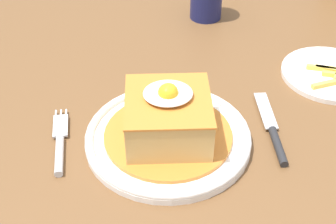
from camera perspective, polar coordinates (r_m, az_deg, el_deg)
The scene contains 6 objects.
dining_table at distance 0.84m, azimuth -0.27°, elevation -3.74°, with size 1.29×1.09×0.78m.
main_plate at distance 0.69m, azimuth 0.06°, elevation -3.06°, with size 0.24×0.24×0.02m.
sandwich_meal at distance 0.66m, azimuth 0.07°, elevation -0.82°, with size 0.19×0.19×0.09m.
fork at distance 0.69m, azimuth -13.08°, elevation -3.99°, with size 0.03×0.14×0.01m.
knife at distance 0.71m, azimuth 12.84°, elevation -2.78°, with size 0.02×0.17×0.01m.
side_plate_fries at distance 0.87m, azimuth 19.26°, elevation 4.42°, with size 0.17×0.17×0.02m.
Camera 1 is at (-0.02, -0.61, 1.24)m, focal length 49.95 mm.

